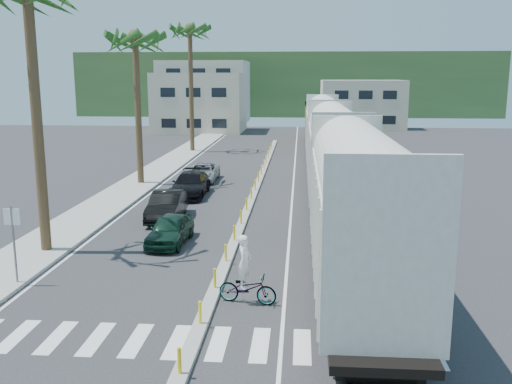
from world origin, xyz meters
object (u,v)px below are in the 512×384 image
street_sign (13,234)px  cyclist (247,282)px  car_lead (170,229)px  car_second (167,206)px

street_sign → cyclist: (8.54, -0.96, -1.22)m
street_sign → cyclist: 8.68m
street_sign → cyclist: bearing=-6.4°
street_sign → cyclist: size_ratio=1.26×
car_lead → car_second: bearing=107.8°
car_lead → car_second: size_ratio=0.87×
car_lead → cyclist: size_ratio=1.68×
street_sign → car_lead: (4.39, 5.72, -1.30)m
car_second → cyclist: size_ratio=1.94×
street_sign → car_second: 10.73m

